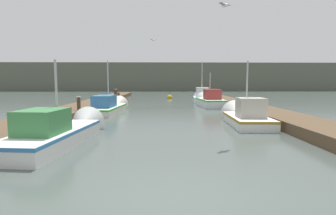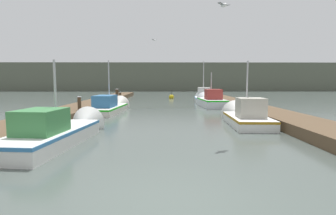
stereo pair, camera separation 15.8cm
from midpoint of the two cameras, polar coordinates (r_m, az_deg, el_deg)
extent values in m
plane|color=#47514C|center=(4.90, 0.52, -20.34)|extent=(200.00, 200.00, 0.00)
cube|color=brown|center=(21.32, -17.42, 0.32)|extent=(2.29, 40.00, 0.46)
cube|color=brown|center=(21.41, 15.54, 0.39)|extent=(2.29, 40.00, 0.46)
cube|color=#565B4C|center=(64.27, -1.19, 6.57)|extent=(120.00, 16.00, 6.12)
cube|color=silver|center=(9.60, -24.18, -6.07)|extent=(2.02, 4.79, 0.54)
cube|color=teal|center=(9.56, -24.23, -4.84)|extent=(2.05, 4.82, 0.10)
cone|color=silver|center=(12.05, -17.95, -3.52)|extent=(1.57, 0.98, 1.50)
cube|color=#387A42|center=(8.99, -26.11, -2.76)|extent=(1.34, 1.61, 0.75)
cylinder|color=#B2B2B7|center=(9.73, -23.55, 2.67)|extent=(0.08, 0.08, 2.34)
cube|color=silver|center=(13.28, 16.61, -2.77)|extent=(1.84, 3.80, 0.48)
cube|color=#A67619|center=(13.26, 16.63, -2.01)|extent=(1.88, 3.83, 0.10)
cone|color=silver|center=(15.51, 14.34, -1.51)|extent=(1.64, 0.99, 1.60)
cube|color=#B2AD9E|center=(12.75, 17.25, -0.02)|extent=(1.24, 1.17, 0.90)
cylinder|color=#B2B2B7|center=(13.42, 16.48, 4.05)|extent=(0.08, 0.08, 2.66)
cube|color=silver|center=(18.31, -13.34, -0.43)|extent=(1.97, 5.04, 0.46)
cube|color=green|center=(18.30, -13.35, 0.10)|extent=(2.00, 5.07, 0.10)
cone|color=silver|center=(21.14, -11.12, 0.43)|extent=(1.60, 1.06, 1.53)
cube|color=#2D6699|center=(17.67, -13.95, 1.34)|extent=(1.33, 1.98, 0.77)
cylinder|color=#B2B2B7|center=(18.57, -13.15, 5.18)|extent=(0.08, 0.08, 3.11)
cube|color=silver|center=(22.39, 9.05, 1.03)|extent=(1.93, 4.16, 0.67)
cube|color=#16C812|center=(22.37, 9.06, 1.72)|extent=(1.96, 4.19, 0.10)
cone|color=silver|center=(24.81, 7.69, 1.50)|extent=(1.66, 1.01, 1.61)
cube|color=#99332D|center=(21.85, 9.40, 2.87)|extent=(1.32, 1.36, 0.83)
cylinder|color=#B2B2B7|center=(22.61, 8.93, 4.74)|extent=(0.08, 0.08, 2.22)
cube|color=silver|center=(27.36, 7.22, 1.75)|extent=(1.97, 3.78, 0.52)
cube|color=blue|center=(27.35, 7.23, 2.16)|extent=(2.00, 3.81, 0.10)
cone|color=silver|center=(29.65, 6.92, 2.06)|extent=(1.67, 1.05, 1.60)
cube|color=silver|center=(26.87, 7.31, 3.30)|extent=(1.32, 1.52, 1.01)
cylinder|color=#B2B2B7|center=(27.57, 7.24, 6.16)|extent=(0.08, 0.08, 3.70)
cylinder|color=#473523|center=(26.55, -11.51, 2.44)|extent=(0.30, 0.30, 1.34)
cylinder|color=silver|center=(26.52, -11.54, 3.94)|extent=(0.35, 0.35, 0.04)
cylinder|color=#473523|center=(16.19, -19.09, -0.03)|extent=(0.21, 0.21, 1.22)
cylinder|color=silver|center=(16.14, -19.16, 2.20)|extent=(0.24, 0.24, 0.04)
cylinder|color=#473523|center=(28.32, -10.86, 2.27)|extent=(0.23, 0.23, 0.96)
cylinder|color=silver|center=(28.29, -10.88, 3.28)|extent=(0.26, 0.26, 0.04)
sphere|color=gold|center=(32.55, 0.24, 2.27)|extent=(0.63, 0.63, 0.63)
cylinder|color=black|center=(32.52, 0.24, 3.27)|extent=(0.06, 0.06, 0.50)
ellipsoid|color=white|center=(10.12, 11.85, 20.92)|extent=(0.28, 0.31, 0.12)
cube|color=gray|center=(10.03, 11.32, 21.20)|extent=(0.29, 0.26, 0.07)
cube|color=gray|center=(10.23, 12.38, 20.87)|extent=(0.29, 0.26, 0.07)
ellipsoid|color=white|center=(22.92, -3.45, 14.46)|extent=(0.30, 0.29, 0.12)
cube|color=gray|center=(23.02, -3.20, 14.47)|extent=(0.27, 0.28, 0.07)
cube|color=gray|center=(22.83, -3.70, 14.54)|extent=(0.27, 0.28, 0.07)
camera|label=1|loc=(0.08, -90.33, -0.03)|focal=28.00mm
camera|label=2|loc=(0.08, 89.67, 0.03)|focal=28.00mm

